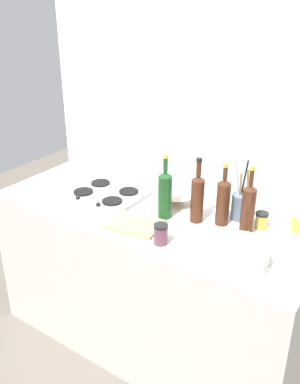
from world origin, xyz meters
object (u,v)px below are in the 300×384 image
wine_bottle_leftmost (248,209)px  condiment_jar_spare (261,220)px  wine_bottle_mid_left (197,197)px  utensil_crock (241,205)px  wine_bottle_mid_right (223,201)px  condiment_jar_front (161,234)px  plate_stack (242,254)px  wine_bottle_rightmost (165,194)px  condiment_jar_rear (299,222)px  cutting_board (135,224)px  stovetop_hob (106,194)px  mixing_bowl (176,198)px

wine_bottle_leftmost → condiment_jar_spare: 0.14m
wine_bottle_mid_left → utensil_crock: wine_bottle_mid_left is taller
wine_bottle_mid_right → condiment_jar_front: 0.38m
plate_stack → wine_bottle_rightmost: wine_bottle_rightmost is taller
wine_bottle_mid_right → condiment_jar_rear: 0.39m
wine_bottle_rightmost → cutting_board: size_ratio=1.31×
plate_stack → condiment_jar_front: size_ratio=2.40×
stovetop_hob → condiment_jar_front: size_ratio=4.26×
stovetop_hob → wine_bottle_leftmost: (0.84, 0.06, 0.12)m
plate_stack → utensil_crock: 0.42m
utensil_crock → condiment_jar_front: size_ratio=3.29×
mixing_bowl → condiment_jar_rear: bearing=7.6°
wine_bottle_mid_right → mixing_bowl: 0.33m
plate_stack → wine_bottle_rightmost: 0.55m
cutting_board → condiment_jar_rear: bearing=31.0°
condiment_jar_spare → plate_stack: bearing=-82.2°
wine_bottle_mid_right → wine_bottle_rightmost: bearing=-159.4°
mixing_bowl → condiment_jar_front: 0.43m
stovetop_hob → plate_stack: size_ratio=1.78×
wine_bottle_rightmost → mixing_bowl: (-0.03, 0.16, -0.10)m
utensil_crock → condiment_jar_spare: (0.13, -0.03, -0.03)m
wine_bottle_mid_right → condiment_jar_spare: bearing=22.0°
condiment_jar_rear → cutting_board: condiment_jar_rear is taller
wine_bottle_mid_left → condiment_jar_rear: size_ratio=3.62×
wine_bottle_leftmost → cutting_board: size_ratio=1.34×
condiment_jar_rear → utensil_crock: bearing=-171.9°
wine_bottle_leftmost → utensil_crock: wine_bottle_leftmost is taller
condiment_jar_spare → cutting_board: bearing=-147.0°
wine_bottle_rightmost → mixing_bowl: wine_bottle_rightmost is taller
condiment_jar_rear → wine_bottle_rightmost: bearing=-158.1°
condiment_jar_front → cutting_board: 0.21m
wine_bottle_leftmost → condiment_jar_rear: 0.28m
stovetop_hob → utensil_crock: 0.78m
utensil_crock → condiment_jar_rear: 0.30m
wine_bottle_leftmost → wine_bottle_mid_right: (-0.14, 0.02, -0.01)m
utensil_crock → cutting_board: bearing=-137.1°
utensil_crock → cutting_board: (-0.41, -0.38, -0.07)m
wine_bottle_mid_right → cutting_board: (-0.35, -0.27, -0.12)m
utensil_crock → condiment_jar_rear: utensil_crock is taller
wine_bottle_rightmost → condiment_jar_spare: size_ratio=4.11×
wine_bottle_mid_left → condiment_jar_spare: 0.34m
cutting_board → condiment_jar_front: bearing=-17.6°
utensil_crock → cutting_board: size_ratio=1.25×
wine_bottle_mid_left → mixing_bowl: 0.24m
wine_bottle_mid_left → wine_bottle_mid_right: 0.13m
condiment_jar_spare → mixing_bowl: bearing=-178.3°
plate_stack → condiment_jar_front: (-0.38, -0.06, 0.00)m
stovetop_hob → condiment_jar_spare: 0.89m
stovetop_hob → mixing_bowl: size_ratio=2.17×
condiment_jar_spare → cutting_board: 0.64m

